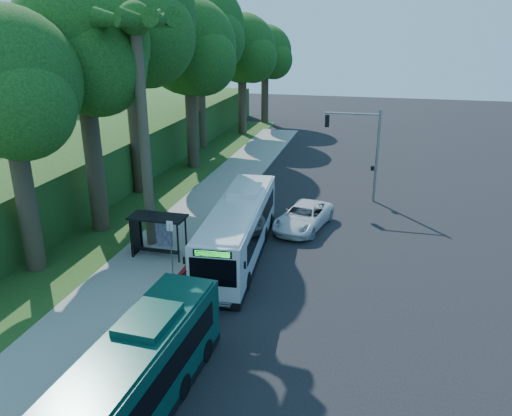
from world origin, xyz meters
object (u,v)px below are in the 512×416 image
(white_bus, at_px, (239,228))
(bus_shelter, at_px, (155,227))
(teal_bus, at_px, (126,389))
(pickup, at_px, (303,217))

(white_bus, bearing_deg, bus_shelter, -169.62)
(white_bus, relative_size, teal_bus, 1.08)
(pickup, bearing_deg, teal_bus, -86.31)
(bus_shelter, height_order, pickup, bus_shelter)
(bus_shelter, relative_size, white_bus, 0.26)
(teal_bus, distance_m, pickup, 19.05)
(white_bus, distance_m, teal_bus, 13.75)
(bus_shelter, height_order, white_bus, white_bus)
(bus_shelter, height_order, teal_bus, teal_bus)
(white_bus, bearing_deg, teal_bus, -94.01)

